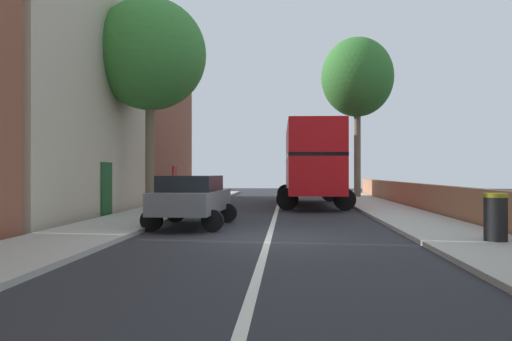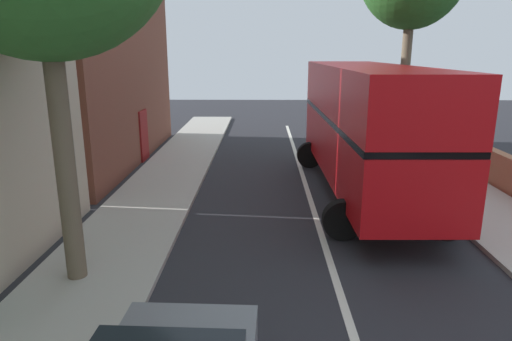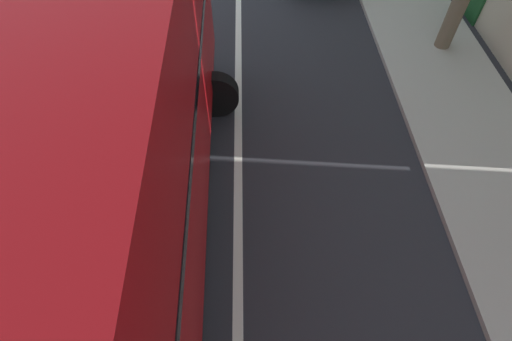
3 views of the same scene
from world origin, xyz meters
The scene contains 1 object.
double_decker_bus centered at (1.70, 13.35, 2.35)m, with size 3.66×10.41×4.06m.
Camera 2 is at (-1.49, -0.56, 4.50)m, focal length 31.69 mm.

